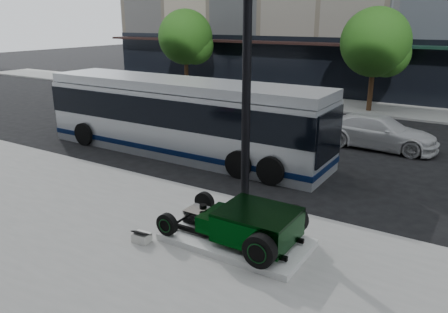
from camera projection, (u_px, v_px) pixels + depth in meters
The scene contains 9 objects.
ground at pixel (241, 175), 15.14m from camera, with size 120.00×120.00×0.00m, color black.
sidewalk_far at pixel (356, 107), 26.43m from camera, with size 70.00×4.00×0.12m, color gray.
street_trees at pixel (378, 45), 23.98m from camera, with size 29.80×3.80×5.70m.
display_plinth at pixel (236, 240), 10.32m from camera, with size 3.40×1.80×0.15m, color silver.
hot_rod at pixel (249, 224), 10.00m from camera, with size 3.22×2.00×0.81m.
info_plaque at pixel (142, 237), 10.34m from camera, with size 0.42×0.33×0.31m.
lamppost at pixel (247, 81), 11.10m from camera, with size 0.42×0.42×7.66m.
transit_bus at pixel (182, 117), 17.19m from camera, with size 12.12×2.88×2.92m.
white_sedan at pixel (378, 132), 18.12m from camera, with size 1.92×4.73×1.37m, color silver.
Camera 1 is at (7.04, -12.38, 5.20)m, focal length 35.00 mm.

